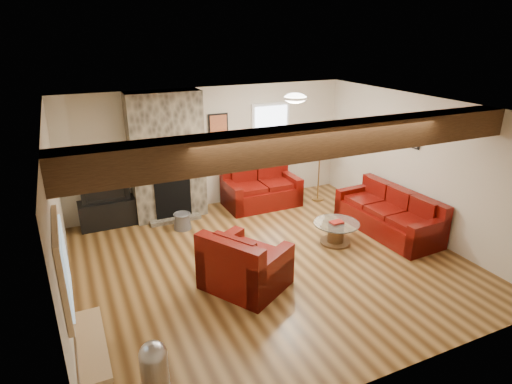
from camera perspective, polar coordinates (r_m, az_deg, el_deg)
room at (r=6.57m, az=1.98°, el=0.26°), size 8.00×8.00×8.00m
oak_beam at (r=5.21m, az=8.32°, el=6.78°), size 6.00×0.36×0.38m
chimney_breast at (r=8.50m, az=-11.75°, el=4.45°), size 1.40×0.67×2.50m
back_window at (r=9.39m, az=1.96°, el=8.51°), size 0.90×0.08×1.10m
hatch_window at (r=4.51m, az=-24.31°, el=-9.07°), size 0.08×1.00×0.90m
ceiling_dome at (r=7.45m, az=5.25°, el=12.15°), size 0.40×0.40×0.18m
artwork_back at (r=8.90m, az=-5.04°, el=8.73°), size 0.42×0.06×0.52m
artwork_right at (r=8.34m, az=19.68°, el=7.13°), size 0.06×0.55×0.42m
sofa_three at (r=8.28m, az=17.19°, el=-2.56°), size 0.96×2.09×0.79m
loveseat at (r=9.11m, az=0.73°, el=0.67°), size 1.56×0.90×0.83m
armchair_red at (r=6.28m, az=-1.42°, el=-8.91°), size 1.38×1.43×0.89m
coffee_table at (r=7.71m, az=10.59°, el=-5.38°), size 0.80×0.80×0.42m
tv_cabinet at (r=8.68m, az=-19.12°, el=-2.67°), size 1.04×0.42×0.52m
television at (r=8.50m, az=-19.52°, el=0.50°), size 0.88×0.11×0.50m
floor_lamp at (r=9.26m, az=8.59°, el=6.18°), size 0.37×0.37×1.46m
pine_bench at (r=5.25m, az=-20.75°, el=-20.16°), size 0.29×1.23×0.46m
pedal_bin at (r=4.76m, az=-13.36°, el=-22.27°), size 0.36×0.36×0.70m
coal_bucket at (r=8.24m, az=-9.80°, el=-3.82°), size 0.34×0.34×0.32m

